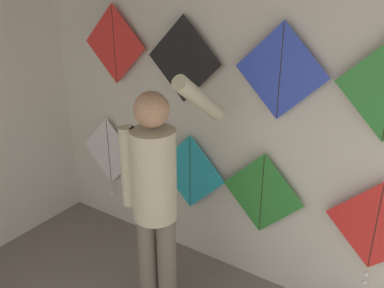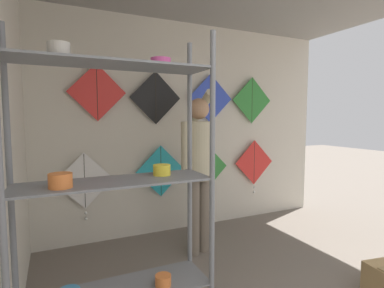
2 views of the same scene
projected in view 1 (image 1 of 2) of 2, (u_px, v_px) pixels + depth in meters
back_panel at (232, 114)px, 3.31m from camera, size 4.55×0.06×2.80m
shopkeeper at (156, 191)px, 2.90m from camera, size 0.46×0.70×1.87m
kite_0 at (109, 153)px, 4.14m from camera, size 0.68×0.04×0.81m
kite_1 at (190, 172)px, 3.63m from camera, size 0.68×0.01×0.68m
kite_2 at (262, 194)px, 3.28m from camera, size 0.68×0.01×0.68m
kite_3 at (375, 229)px, 2.86m from camera, size 0.68×0.04×0.81m
kite_4 at (114, 44)px, 3.63m from camera, size 0.68×0.01×0.68m
kite_5 at (184, 60)px, 3.28m from camera, size 0.68×0.01×0.68m
kite_6 at (280, 72)px, 2.87m from camera, size 0.68×0.01×0.68m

